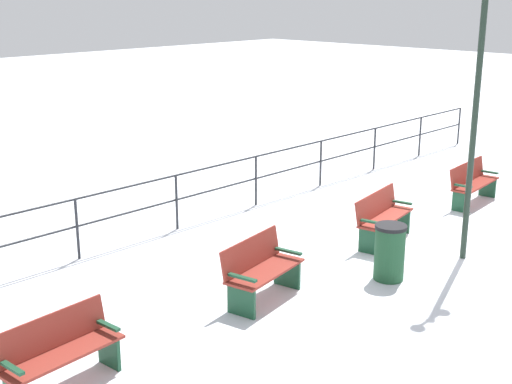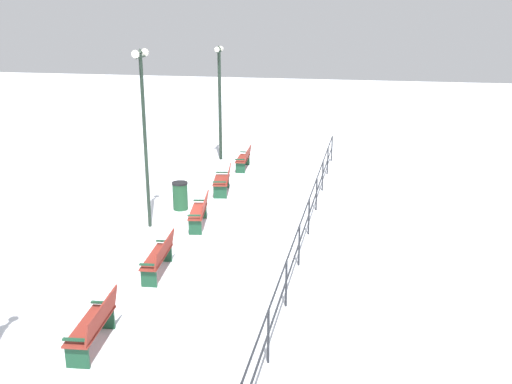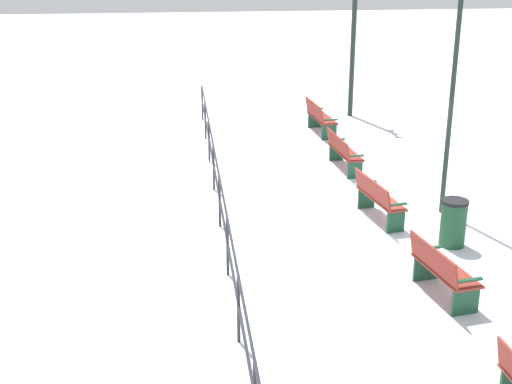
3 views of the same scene
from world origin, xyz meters
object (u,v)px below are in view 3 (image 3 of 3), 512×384
at_px(bench_fourth, 343,151).
at_px(lamppost_far, 354,24).
at_px(lamppost_middle, 456,52).
at_px(trash_bin, 453,223).
at_px(bench_third, 378,198).
at_px(bench_fifth, 319,117).
at_px(bench_second, 442,270).

bearing_deg(bench_fourth, lamppost_far, 69.49).
height_order(lamppost_middle, trash_bin, lamppost_middle).
xyz_separation_m(bench_third, bench_fifth, (0.09, 6.81, -0.00)).
distance_m(bench_second, bench_fifth, 10.22).
relative_size(bench_second, trash_bin, 1.66).
bearing_deg(bench_fifth, bench_second, -95.44).
height_order(bench_fourth, trash_bin, trash_bin).
bearing_deg(trash_bin, bench_fourth, 102.57).
height_order(bench_fifth, lamppost_middle, lamppost_middle).
bearing_deg(bench_fourth, bench_fifth, 83.60).
bearing_deg(lamppost_far, trash_bin, -92.29).
bearing_deg(bench_fourth, bench_third, -95.76).
bearing_deg(bench_second, trash_bin, 54.38).
distance_m(bench_fourth, lamppost_middle, 4.53).
height_order(bench_third, trash_bin, bench_third).
distance_m(bench_second, lamppost_far, 12.60).
bearing_deg(trash_bin, bench_second, -115.36).
bearing_deg(bench_fifth, lamppost_middle, -83.48).
bearing_deg(lamppost_middle, bench_fourth, 115.48).
bearing_deg(lamppost_middle, bench_third, -168.82).
relative_size(bench_fourth, trash_bin, 1.86).
relative_size(bench_second, lamppost_far, 0.31).
relative_size(bench_fifth, lamppost_far, 0.34).
height_order(bench_third, lamppost_middle, lamppost_middle).
distance_m(bench_fifth, lamppost_far, 3.49).
distance_m(bench_fifth, lamppost_middle, 7.28).
distance_m(bench_third, bench_fourth, 3.41).
bearing_deg(lamppost_far, bench_second, -96.32).
bearing_deg(trash_bin, bench_third, 128.09).
xyz_separation_m(bench_second, trash_bin, (0.95, 2.00, -0.02)).
height_order(bench_second, bench_third, bench_second).
distance_m(lamppost_middle, lamppost_far, 8.59).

